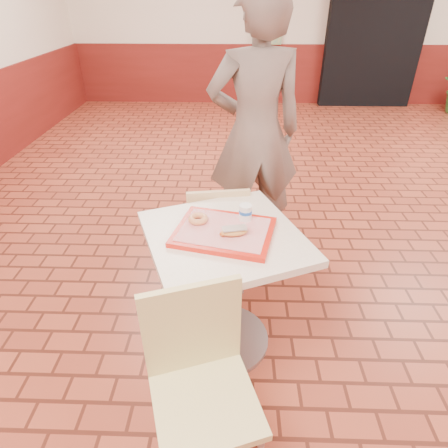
{
  "coord_description": "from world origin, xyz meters",
  "views": [
    {
      "loc": [
        -1.12,
        -2.22,
        1.83
      ],
      "look_at": [
        -1.17,
        -0.66,
        0.85
      ],
      "focal_mm": 30.0,
      "sensor_mm": 36.0,
      "label": 1
    }
  ],
  "objects_px": {
    "chair_main_back": "(217,233)",
    "customer": "(255,133)",
    "serving_tray": "(224,232)",
    "main_table": "(224,273)",
    "long_john_donut": "(234,231)",
    "chair_main_front": "(200,376)",
    "paper_cup": "(246,212)",
    "ring_donut": "(198,219)"
  },
  "relations": [
    {
      "from": "main_table",
      "to": "ring_donut",
      "type": "distance_m",
      "value": 0.34
    },
    {
      "from": "chair_main_back",
      "to": "customer",
      "type": "distance_m",
      "value": 0.79
    },
    {
      "from": "main_table",
      "to": "paper_cup",
      "type": "distance_m",
      "value": 0.36
    },
    {
      "from": "ring_donut",
      "to": "paper_cup",
      "type": "distance_m",
      "value": 0.25
    },
    {
      "from": "main_table",
      "to": "ring_donut",
      "type": "relative_size",
      "value": 7.74
    },
    {
      "from": "main_table",
      "to": "customer",
      "type": "xyz_separation_m",
      "value": [
        0.19,
        1.06,
        0.42
      ]
    },
    {
      "from": "chair_main_back",
      "to": "serving_tray",
      "type": "distance_m",
      "value": 0.61
    },
    {
      "from": "chair_main_front",
      "to": "paper_cup",
      "type": "height_order",
      "value": "paper_cup"
    },
    {
      "from": "chair_main_front",
      "to": "ring_donut",
      "type": "relative_size",
      "value": 8.73
    },
    {
      "from": "customer",
      "to": "serving_tray",
      "type": "distance_m",
      "value": 1.09
    },
    {
      "from": "customer",
      "to": "chair_main_back",
      "type": "bearing_deg",
      "value": 54.88
    },
    {
      "from": "chair_main_front",
      "to": "chair_main_back",
      "type": "height_order",
      "value": "chair_main_front"
    },
    {
      "from": "chair_main_back",
      "to": "paper_cup",
      "type": "bearing_deg",
      "value": 104.47
    },
    {
      "from": "main_table",
      "to": "chair_main_back",
      "type": "height_order",
      "value": "chair_main_back"
    },
    {
      "from": "customer",
      "to": "serving_tray",
      "type": "xyz_separation_m",
      "value": [
        -0.19,
        -1.06,
        -0.15
      ]
    },
    {
      "from": "customer",
      "to": "paper_cup",
      "type": "distance_m",
      "value": 0.97
    },
    {
      "from": "customer",
      "to": "long_john_donut",
      "type": "distance_m",
      "value": 1.13
    },
    {
      "from": "paper_cup",
      "to": "main_table",
      "type": "bearing_deg",
      "value": -137.55
    },
    {
      "from": "chair_main_back",
      "to": "serving_tray",
      "type": "relative_size",
      "value": 1.72
    },
    {
      "from": "long_john_donut",
      "to": "paper_cup",
      "type": "height_order",
      "value": "paper_cup"
    },
    {
      "from": "main_table",
      "to": "customer",
      "type": "relative_size",
      "value": 0.41
    },
    {
      "from": "chair_main_front",
      "to": "long_john_donut",
      "type": "height_order",
      "value": "chair_main_front"
    },
    {
      "from": "chair_main_front",
      "to": "long_john_donut",
      "type": "xyz_separation_m",
      "value": [
        0.13,
        0.56,
        0.34
      ]
    },
    {
      "from": "long_john_donut",
      "to": "customer",
      "type": "bearing_deg",
      "value": 82.83
    },
    {
      "from": "serving_tray",
      "to": "long_john_donut",
      "type": "relative_size",
      "value": 3.31
    },
    {
      "from": "customer",
      "to": "paper_cup",
      "type": "bearing_deg",
      "value": 73.86
    },
    {
      "from": "chair_main_back",
      "to": "serving_tray",
      "type": "height_order",
      "value": "chair_main_back"
    },
    {
      "from": "main_table",
      "to": "serving_tray",
      "type": "xyz_separation_m",
      "value": [
        0.0,
        0.0,
        0.27
      ]
    },
    {
      "from": "long_john_donut",
      "to": "paper_cup",
      "type": "bearing_deg",
      "value": 68.39
    },
    {
      "from": "main_table",
      "to": "long_john_donut",
      "type": "distance_m",
      "value": 0.31
    },
    {
      "from": "chair_main_front",
      "to": "long_john_donut",
      "type": "relative_size",
      "value": 6.15
    },
    {
      "from": "paper_cup",
      "to": "chair_main_back",
      "type": "bearing_deg",
      "value": 112.9
    },
    {
      "from": "chair_main_back",
      "to": "ring_donut",
      "type": "distance_m",
      "value": 0.57
    },
    {
      "from": "chair_main_back",
      "to": "long_john_donut",
      "type": "bearing_deg",
      "value": 92.96
    },
    {
      "from": "customer",
      "to": "serving_tray",
      "type": "bearing_deg",
      "value": 68.61
    },
    {
      "from": "chair_main_front",
      "to": "customer",
      "type": "distance_m",
      "value": 1.75
    },
    {
      "from": "main_table",
      "to": "ring_donut",
      "type": "height_order",
      "value": "ring_donut"
    },
    {
      "from": "main_table",
      "to": "long_john_donut",
      "type": "xyz_separation_m",
      "value": [
        0.05,
        -0.05,
        0.31
      ]
    },
    {
      "from": "serving_tray",
      "to": "long_john_donut",
      "type": "bearing_deg",
      "value": -44.98
    },
    {
      "from": "customer",
      "to": "serving_tray",
      "type": "height_order",
      "value": "customer"
    },
    {
      "from": "main_table",
      "to": "paper_cup",
      "type": "xyz_separation_m",
      "value": [
        0.11,
        0.1,
        0.33
      ]
    },
    {
      "from": "chair_main_back",
      "to": "paper_cup",
      "type": "distance_m",
      "value": 0.59
    }
  ]
}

